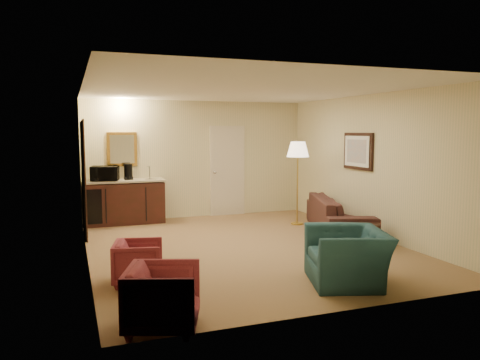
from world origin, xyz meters
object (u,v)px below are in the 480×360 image
object	(u,v)px
coffee_maker	(128,172)
teal_armchair	(348,247)
rose_chair_near	(138,260)
rose_chair_far	(163,295)
coffee_table	(360,235)
floor_lamp	(297,183)
sofa	(339,209)
wetbar_cabinet	(125,202)
microwave	(105,172)
waste_bin	(157,214)

from	to	relation	value
coffee_maker	teal_armchair	bearing A→B (deg)	-63.51
rose_chair_near	rose_chair_far	bearing A→B (deg)	-165.89
teal_armchair	coffee_table	distance (m)	1.95
floor_lamp	sofa	bearing A→B (deg)	-63.34
wetbar_cabinet	rose_chair_far	xyz separation A→B (m)	(-0.25, -5.52, -0.11)
teal_armchair	rose_chair_far	size ratio (longest dim) A/B	1.51
rose_chair_near	microwave	distance (m)	4.05
rose_chair_far	wetbar_cabinet	bearing A→B (deg)	16.61
coffee_table	floor_lamp	distance (m)	2.20
teal_armchair	waste_bin	bearing A→B (deg)	-144.61
wetbar_cabinet	sofa	xyz separation A→B (m)	(3.80, -2.22, -0.02)
rose_chair_near	coffee_maker	world-z (taller)	coffee_maker
coffee_maker	rose_chair_near	bearing A→B (deg)	-92.04
microwave	coffee_table	bearing A→B (deg)	-28.07
rose_chair_near	microwave	xyz separation A→B (m)	(-0.11, 3.97, 0.80)
teal_armchair	floor_lamp	world-z (taller)	floor_lamp
wetbar_cabinet	floor_lamp	world-z (taller)	floor_lamp
floor_lamp	coffee_maker	xyz separation A→B (m)	(-3.26, 1.35, 0.22)
microwave	coffee_maker	distance (m)	0.49
teal_armchair	coffee_maker	bearing A→B (deg)	-139.28
waste_bin	rose_chair_near	bearing A→B (deg)	-103.24
wetbar_cabinet	coffee_maker	size ratio (longest dim) A/B	4.96
rose_chair_far	floor_lamp	xyz separation A→B (m)	(3.60, 4.20, 0.51)
waste_bin	rose_chair_far	bearing A→B (deg)	-99.38
sofa	wetbar_cabinet	bearing A→B (deg)	78.46
rose_chair_near	coffee_table	bearing A→B (deg)	-67.87
microwave	rose_chair_far	bearing A→B (deg)	-75.34
rose_chair_far	sofa	bearing A→B (deg)	-31.60
rose_chair_near	coffee_table	xyz separation A→B (m)	(3.73, 0.60, -0.10)
sofa	rose_chair_far	distance (m)	5.23
wetbar_cabinet	coffee_maker	distance (m)	0.63
wetbar_cabinet	coffee_table	distance (m)	4.86
teal_armchair	floor_lamp	xyz separation A→B (m)	(1.13, 3.60, 0.40)
waste_bin	microwave	bearing A→B (deg)	178.87
rose_chair_far	microwave	world-z (taller)	microwave
rose_chair_far	waste_bin	size ratio (longest dim) A/B	2.13
floor_lamp	waste_bin	size ratio (longest dim) A/B	5.23
coffee_table	wetbar_cabinet	bearing A→B (deg)	135.25
teal_armchair	coffee_maker	xyz separation A→B (m)	(-2.13, 4.95, 0.62)
floor_lamp	rose_chair_near	bearing A→B (deg)	-143.36
floor_lamp	microwave	size ratio (longest dim) A/B	3.19
coffee_table	coffee_maker	size ratio (longest dim) A/B	2.13
wetbar_cabinet	waste_bin	bearing A→B (deg)	-6.15
teal_armchair	rose_chair_far	xyz separation A→B (m)	(-2.47, -0.60, -0.11)
sofa	rose_chair_near	distance (m)	4.46
waste_bin	teal_armchair	bearing A→B (deg)	-72.02
floor_lamp	microwave	distance (m)	3.95
sofa	waste_bin	xyz separation A→B (m)	(-3.15, 2.15, -0.28)
teal_armchair	rose_chair_near	distance (m)	2.66
teal_armchair	waste_bin	world-z (taller)	teal_armchair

